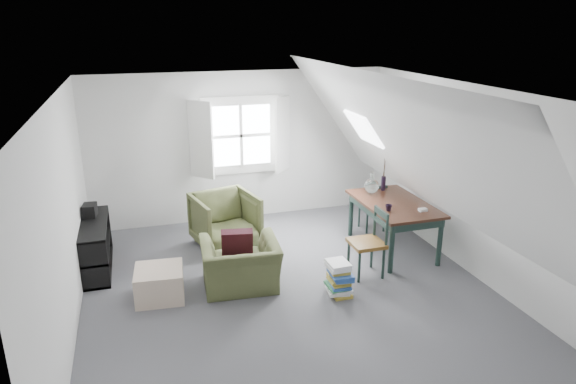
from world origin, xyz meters
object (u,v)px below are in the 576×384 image
object	(u,v)px
media_shelf	(93,249)
ottoman	(160,283)
dining_chair_near	(369,242)
magazine_stack	(339,278)
armchair_far	(226,245)
armchair_near	(241,287)
dining_chair_far	(373,206)
dining_table	(394,209)

from	to	relation	value
media_shelf	ottoman	bearing A→B (deg)	-51.23
dining_chair_near	magazine_stack	world-z (taller)	dining_chair_near
armchair_far	armchair_near	bearing A→B (deg)	-105.29
dining_chair_far	magazine_stack	distance (m)	2.23
ottoman	dining_chair_near	world-z (taller)	dining_chair_near
armchair_far	magazine_stack	distance (m)	2.18
magazine_stack	armchair_near	bearing A→B (deg)	154.62
armchair_near	media_shelf	xyz separation A→B (m)	(-1.82, 1.07, 0.31)
magazine_stack	armchair_far	bearing A→B (deg)	119.66
media_shelf	magazine_stack	world-z (taller)	media_shelf
ottoman	dining_table	world-z (taller)	dining_table
dining_chair_far	armchair_far	bearing A→B (deg)	13.94
armchair_near	magazine_stack	bearing A→B (deg)	159.08
armchair_near	armchair_far	xyz separation A→B (m)	(0.06, 1.35, 0.00)
dining_chair_far	dining_chair_near	size ratio (longest dim) A/B	0.87
armchair_far	ottoman	world-z (taller)	armchair_far
armchair_far	media_shelf	world-z (taller)	media_shelf
dining_table	dining_chair_near	world-z (taller)	dining_chair_near
armchair_near	armchair_far	bearing A→B (deg)	-88.17
ottoman	media_shelf	bearing A→B (deg)	128.39
armchair_near	dining_table	distance (m)	2.53
dining_chair_far	media_shelf	bearing A→B (deg)	18.66
armchair_near	dining_chair_far	distance (m)	2.79
dining_table	media_shelf	xyz separation A→B (m)	(-4.21, 0.60, -0.35)
armchair_near	media_shelf	bearing A→B (deg)	-25.99
armchair_far	dining_chair_far	distance (m)	2.44
armchair_far	magazine_stack	size ratio (longest dim) A/B	2.06
dining_table	magazine_stack	size ratio (longest dim) A/B	3.45
dining_chair_near	ottoman	bearing A→B (deg)	-95.11
armchair_near	armchair_far	world-z (taller)	armchair_far
dining_table	magazine_stack	world-z (taller)	dining_table
ottoman	dining_chair_far	world-z (taller)	dining_chair_far
dining_chair_far	magazine_stack	world-z (taller)	dining_chair_far
dining_table	dining_chair_near	distance (m)	0.94
dining_chair_near	dining_chair_far	bearing A→B (deg)	150.94
armchair_near	magazine_stack	xyz separation A→B (m)	(1.13, -0.54, 0.22)
armchair_near	dining_chair_near	world-z (taller)	dining_chair_near
armchair_far	magazine_stack	xyz separation A→B (m)	(1.07, -1.88, 0.22)
dining_chair_near	media_shelf	size ratio (longest dim) A/B	0.69
dining_table	media_shelf	size ratio (longest dim) A/B	1.13
dining_chair_near	magazine_stack	xyz separation A→B (m)	(-0.58, -0.39, -0.26)
armchair_near	dining_chair_far	size ratio (longest dim) A/B	1.22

